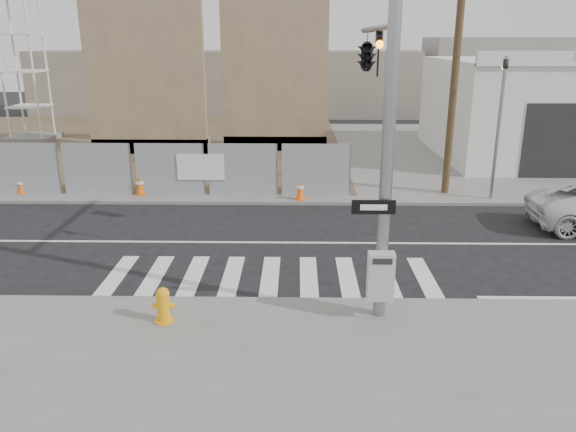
{
  "coord_description": "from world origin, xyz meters",
  "views": [
    {
      "loc": [
        0.69,
        -15.92,
        5.89
      ],
      "look_at": [
        0.45,
        -1.74,
        1.4
      ],
      "focal_mm": 35.0,
      "sensor_mm": 36.0,
      "label": 1
    }
  ],
  "objects_px": {
    "traffic_cone_b": "(21,186)",
    "traffic_cone_d": "(300,190)",
    "signal_pole": "(372,87)",
    "traffic_cone_c": "(140,186)",
    "fire_hydrant": "(163,305)",
    "auto_shop": "(561,108)"
  },
  "relations": [
    {
      "from": "fire_hydrant",
      "to": "traffic_cone_b",
      "type": "height_order",
      "value": "fire_hydrant"
    },
    {
      "from": "traffic_cone_d",
      "to": "traffic_cone_c",
      "type": "bearing_deg",
      "value": 174.74
    },
    {
      "from": "traffic_cone_b",
      "to": "traffic_cone_d",
      "type": "relative_size",
      "value": 0.9
    },
    {
      "from": "signal_pole",
      "to": "traffic_cone_c",
      "type": "distance_m",
      "value": 11.37
    },
    {
      "from": "signal_pole",
      "to": "traffic_cone_b",
      "type": "distance_m",
      "value": 15.07
    },
    {
      "from": "auto_shop",
      "to": "traffic_cone_c",
      "type": "height_order",
      "value": "auto_shop"
    },
    {
      "from": "traffic_cone_c",
      "to": "traffic_cone_d",
      "type": "xyz_separation_m",
      "value": [
        6.18,
        -0.57,
        -0.01
      ]
    },
    {
      "from": "traffic_cone_b",
      "to": "traffic_cone_c",
      "type": "bearing_deg",
      "value": -1.29
    },
    {
      "from": "traffic_cone_d",
      "to": "signal_pole",
      "type": "bearing_deg",
      "value": -75.16
    },
    {
      "from": "traffic_cone_c",
      "to": "auto_shop",
      "type": "bearing_deg",
      "value": 22.51
    },
    {
      "from": "fire_hydrant",
      "to": "traffic_cone_c",
      "type": "bearing_deg",
      "value": 100.83
    },
    {
      "from": "auto_shop",
      "to": "traffic_cone_c",
      "type": "bearing_deg",
      "value": -157.49
    },
    {
      "from": "signal_pole",
      "to": "traffic_cone_b",
      "type": "relative_size",
      "value": 10.73
    },
    {
      "from": "signal_pole",
      "to": "fire_hydrant",
      "type": "height_order",
      "value": "signal_pole"
    },
    {
      "from": "signal_pole",
      "to": "traffic_cone_c",
      "type": "xyz_separation_m",
      "value": [
        -7.88,
        6.98,
        -4.3
      ]
    },
    {
      "from": "auto_shop",
      "to": "traffic_cone_c",
      "type": "distance_m",
      "value": 21.08
    },
    {
      "from": "auto_shop",
      "to": "traffic_cone_d",
      "type": "xyz_separation_m",
      "value": [
        -13.2,
        -8.6,
        -2.06
      ]
    },
    {
      "from": "traffic_cone_c",
      "to": "traffic_cone_b",
      "type": "bearing_deg",
      "value": 178.71
    },
    {
      "from": "traffic_cone_b",
      "to": "traffic_cone_d",
      "type": "bearing_deg",
      "value": -3.55
    },
    {
      "from": "traffic_cone_d",
      "to": "fire_hydrant",
      "type": "bearing_deg",
      "value": -106.99
    },
    {
      "from": "traffic_cone_c",
      "to": "signal_pole",
      "type": "bearing_deg",
      "value": -41.53
    },
    {
      "from": "signal_pole",
      "to": "traffic_cone_b",
      "type": "bearing_deg",
      "value": 150.6
    }
  ]
}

